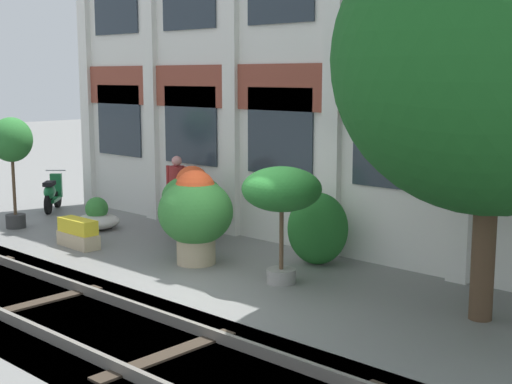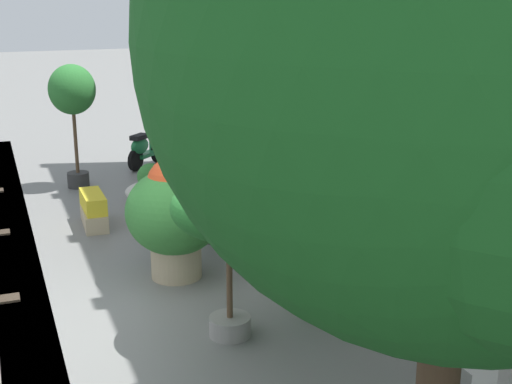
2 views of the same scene
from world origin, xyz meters
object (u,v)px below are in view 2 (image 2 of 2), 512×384
potted_plant_tall_urn (229,213)px  potted_plant_square_trough (94,210)px  potted_plant_wide_bowl (151,187)px  broadleaf_tree (464,55)px  scooter_near_curb (145,148)px  resident_by_doorway (230,167)px  potted_plant_fluted_column (220,183)px  topiary_hedge (323,259)px  potted_plant_low_pan (72,96)px  potted_plant_ribbed_drum (175,212)px

potted_plant_tall_urn → potted_plant_square_trough: potted_plant_tall_urn is taller
potted_plant_square_trough → potted_plant_tall_urn: bearing=10.6°
potted_plant_wide_bowl → broadleaf_tree: bearing=1.0°
scooter_near_curb → resident_by_doorway: (4.00, 0.62, 0.44)m
potted_plant_fluted_column → topiary_hedge: size_ratio=1.21×
potted_plant_square_trough → resident_by_doorway: 2.41m
potted_plant_fluted_column → potted_plant_square_trough: potted_plant_fluted_column is taller
potted_plant_low_pan → resident_by_doorway: size_ratio=1.50×
potted_plant_wide_bowl → potted_plant_fluted_column: size_ratio=0.62×
potted_plant_square_trough → scooter_near_curb: scooter_near_curb is taller
potted_plant_square_trough → potted_plant_low_pan: potted_plant_low_pan is taller
potted_plant_tall_urn → potted_plant_square_trough: (-4.53, -0.85, -1.21)m
scooter_near_curb → broadleaf_tree: bearing=-135.6°
potted_plant_square_trough → potted_plant_low_pan: bearing=178.3°
potted_plant_ribbed_drum → potted_plant_low_pan: bearing=-172.9°
potted_plant_square_trough → potted_plant_low_pan: (-2.56, 0.08, 1.56)m
resident_by_doorway → potted_plant_fluted_column: bearing=44.9°
broadleaf_tree → potted_plant_wide_bowl: broadleaf_tree is taller
broadleaf_tree → potted_plant_fluted_column: broadleaf_tree is taller
potted_plant_wide_bowl → potted_plant_tall_urn: potted_plant_tall_urn is taller
potted_plant_ribbed_drum → potted_plant_square_trough: bearing=-164.5°
potted_plant_fluted_column → potted_plant_square_trough: (-1.38, -1.77, -0.65)m
potted_plant_ribbed_drum → topiary_hedge: size_ratio=1.31×
potted_plant_tall_urn → topiary_hedge: potted_plant_tall_urn is taller
broadleaf_tree → resident_by_doorway: bearing=172.8°
resident_by_doorway → scooter_near_curb: bearing=-99.5°
broadleaf_tree → potted_plant_low_pan: bearing=-172.7°
potted_plant_wide_bowl → potted_plant_ribbed_drum: (3.76, -0.51, 0.69)m
potted_plant_fluted_column → potted_plant_ribbed_drum: 1.62m
topiary_hedge → resident_by_doorway: bearing=177.7°
potted_plant_square_trough → potted_plant_ribbed_drum: bearing=15.5°
potted_plant_square_trough → potted_plant_low_pan: 3.00m
potted_plant_ribbed_drum → resident_by_doorway: size_ratio=1.04×
potted_plant_fluted_column → scooter_near_curb: (-5.09, -0.08, -0.47)m
topiary_hedge → potted_plant_low_pan: bearing=-163.0°
potted_plant_low_pan → scooter_near_curb: potted_plant_low_pan is taller
potted_plant_low_pan → potted_plant_ribbed_drum: bearing=7.1°
potted_plant_wide_bowl → potted_plant_low_pan: bearing=-140.9°
potted_plant_square_trough → resident_by_doorway: size_ratio=0.64×
potted_plant_wide_bowl → scooter_near_curb: size_ratio=0.92×
broadleaf_tree → potted_plant_fluted_column: 6.80m
potted_plant_wide_bowl → scooter_near_curb: scooter_near_curb is taller
potted_plant_low_pan → resident_by_doorway: 3.75m
scooter_near_curb → topiary_hedge: size_ratio=0.81×
topiary_hedge → potted_plant_wide_bowl: bearing=-170.2°
resident_by_doorway → topiary_hedge: (3.95, -0.16, -0.23)m
broadleaf_tree → potted_plant_low_pan: (-10.24, -1.31, -1.59)m
resident_by_doorway → topiary_hedge: resident_by_doorway is taller
broadleaf_tree → potted_plant_fluted_column: size_ratio=3.58×
potted_plant_wide_bowl → potted_plant_low_pan: 2.42m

